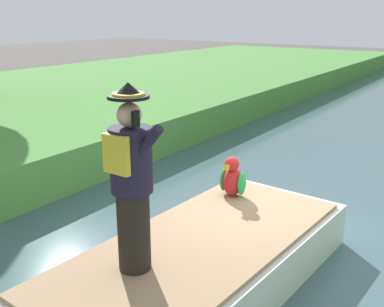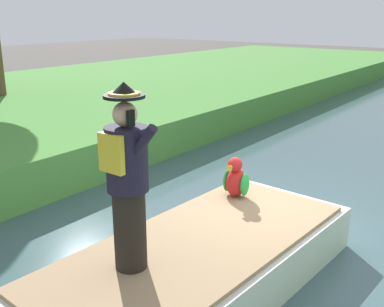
{
  "view_description": "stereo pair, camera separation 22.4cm",
  "coord_description": "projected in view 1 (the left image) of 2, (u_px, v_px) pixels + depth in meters",
  "views": [
    {
      "loc": [
        2.53,
        -5.58,
        3.14
      ],
      "look_at": [
        -0.3,
        -1.48,
        1.61
      ],
      "focal_mm": 42.87,
      "sensor_mm": 36.0,
      "label": 1
    },
    {
      "loc": [
        2.72,
        -5.45,
        3.14
      ],
      "look_at": [
        -0.3,
        -1.48,
        1.61
      ],
      "focal_mm": 42.87,
      "sensor_mm": 36.0,
      "label": 2
    }
  ],
  "objects": [
    {
      "name": "ground_plane",
      "position": [
        266.0,
        237.0,
        6.69
      ],
      "size": [
        80.0,
        80.0,
        0.0
      ],
      "primitive_type": "plane",
      "color": "#4C4742"
    },
    {
      "name": "canal_water",
      "position": [
        266.0,
        234.0,
        6.68
      ],
      "size": [
        6.85,
        48.0,
        0.1
      ],
      "primitive_type": "cube",
      "color": "#3D565B",
      "rests_on": "ground"
    },
    {
      "name": "boat",
      "position": [
        200.0,
        266.0,
        5.19
      ],
      "size": [
        2.04,
        4.3,
        0.61
      ],
      "color": "silver",
      "rests_on": "canal_water"
    },
    {
      "name": "person_pirate",
      "position": [
        132.0,
        181.0,
        4.29
      ],
      "size": [
        0.61,
        0.42,
        1.85
      ],
      "rotation": [
        0.0,
        0.0,
        -0.13
      ],
      "color": "black",
      "rests_on": "boat"
    },
    {
      "name": "parrot_plush",
      "position": [
        233.0,
        179.0,
        6.3
      ],
      "size": [
        0.36,
        0.35,
        0.57
      ],
      "color": "red",
      "rests_on": "boat"
    }
  ]
}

